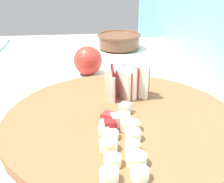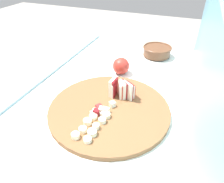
{
  "view_description": "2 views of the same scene",
  "coord_description": "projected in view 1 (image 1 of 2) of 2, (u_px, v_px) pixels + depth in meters",
  "views": [
    {
      "loc": [
        0.43,
        -0.01,
        1.18
      ],
      "look_at": [
        -0.04,
        0.04,
        0.97
      ],
      "focal_mm": 44.76,
      "sensor_mm": 36.0,
      "label": 1
    },
    {
      "loc": [
        0.5,
        0.27,
        1.39
      ],
      "look_at": [
        -0.06,
        0.05,
        0.97
      ],
      "focal_mm": 32.4,
      "sensor_mm": 36.0,
      "label": 2
    }
  ],
  "objects": [
    {
      "name": "cutting_board",
      "position": [
        121.0,
        120.0,
        0.52
      ],
      "size": [
        0.43,
        0.43,
        0.02
      ],
      "primitive_type": "cylinder",
      "color": "brown",
      "rests_on": "tiled_countertop"
    },
    {
      "name": "apple_wedge_fan",
      "position": [
        125.0,
        83.0,
        0.57
      ],
      "size": [
        0.06,
        0.1,
        0.07
      ],
      "color": "maroon",
      "rests_on": "cutting_board"
    },
    {
      "name": "banana_slice_rows",
      "position": [
        122.0,
        146.0,
        0.41
      ],
      "size": [
        0.15,
        0.08,
        0.02
      ],
      "color": "beige",
      "rests_on": "cutting_board"
    },
    {
      "name": "whole_apple",
      "position": [
        88.0,
        61.0,
        0.75
      ],
      "size": [
        0.08,
        0.08,
        0.08
      ],
      "primitive_type": "sphere",
      "color": "#B22D23",
      "rests_on": "tiled_countertop"
    },
    {
      "name": "apple_dice_pile",
      "position": [
        117.0,
        120.0,
        0.48
      ],
      "size": [
        0.09,
        0.07,
        0.02
      ],
      "color": "#EFE5CC",
      "rests_on": "cutting_board"
    },
    {
      "name": "ceramic_bowl",
      "position": [
        119.0,
        40.0,
        0.99
      ],
      "size": [
        0.15,
        0.15,
        0.06
      ],
      "color": "brown",
      "rests_on": "tiled_countertop"
    }
  ]
}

